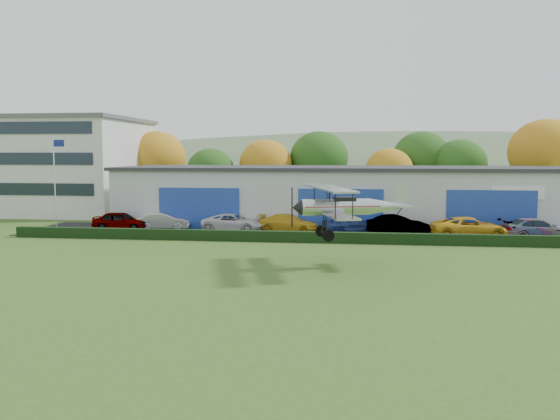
# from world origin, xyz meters

# --- Properties ---
(ground) EXTENTS (300.00, 300.00, 0.00)m
(ground) POSITION_xyz_m (0.00, 0.00, 0.00)
(ground) COLOR #33591C
(ground) RESTS_ON ground
(apron) EXTENTS (48.00, 9.00, 0.05)m
(apron) POSITION_xyz_m (3.00, 21.00, 0.03)
(apron) COLOR black
(apron) RESTS_ON ground
(hedge) EXTENTS (46.00, 0.60, 0.80)m
(hedge) POSITION_xyz_m (3.00, 16.20, 0.40)
(hedge) COLOR black
(hedge) RESTS_ON ground
(hangar) EXTENTS (40.60, 12.60, 5.30)m
(hangar) POSITION_xyz_m (5.00, 27.98, 2.66)
(hangar) COLOR #B2B7BC
(hangar) RESTS_ON ground
(office_block) EXTENTS (20.60, 15.60, 10.40)m
(office_block) POSITION_xyz_m (-28.00, 35.00, 5.21)
(office_block) COLOR silver
(office_block) RESTS_ON ground
(flagpole) EXTENTS (1.05, 0.10, 8.00)m
(flagpole) POSITION_xyz_m (-19.88, 22.00, 4.78)
(flagpole) COLOR silver
(flagpole) RESTS_ON ground
(tree_belt) EXTENTS (75.70, 13.22, 10.12)m
(tree_belt) POSITION_xyz_m (0.85, 40.62, 5.61)
(tree_belt) COLOR #3D2614
(tree_belt) RESTS_ON ground
(distant_hills) EXTENTS (430.00, 196.00, 56.00)m
(distant_hills) POSITION_xyz_m (-4.38, 140.00, -13.05)
(distant_hills) COLOR #4C6642
(distant_hills) RESTS_ON ground
(car_0) EXTENTS (4.64, 1.90, 1.58)m
(car_0) POSITION_xyz_m (-13.47, 20.64, 0.84)
(car_0) COLOR gray
(car_0) RESTS_ON apron
(car_1) EXTENTS (4.63, 2.20, 1.46)m
(car_1) POSITION_xyz_m (-9.93, 21.43, 0.78)
(car_1) COLOR silver
(car_1) RESTS_ON apron
(car_2) EXTENTS (5.39, 2.81, 1.45)m
(car_2) POSITION_xyz_m (-3.82, 21.14, 0.77)
(car_2) COLOR silver
(car_2) RESTS_ON apron
(car_3) EXTENTS (5.36, 3.02, 1.47)m
(car_3) POSITION_xyz_m (0.81, 21.11, 0.78)
(car_3) COLOR gold
(car_3) RESTS_ON apron
(car_4) EXTENTS (4.88, 2.94, 1.55)m
(car_4) POSITION_xyz_m (5.91, 21.21, 0.83)
(car_4) COLOR navy
(car_4) RESTS_ON apron
(car_5) EXTENTS (5.12, 2.69, 1.61)m
(car_5) POSITION_xyz_m (9.62, 20.58, 0.85)
(car_5) COLOR gray
(car_5) RESTS_ON apron
(car_6) EXTENTS (5.98, 3.03, 1.62)m
(car_6) POSITION_xyz_m (14.96, 19.56, 0.86)
(car_6) COLOR gold
(car_6) RESTS_ON apron
(car_7) EXTENTS (5.66, 3.08, 1.56)m
(car_7) POSITION_xyz_m (19.87, 19.81, 0.83)
(car_7) COLOR gray
(car_7) RESTS_ON apron
(biplane) EXTENTS (7.05, 7.99, 2.99)m
(biplane) POSITION_xyz_m (5.63, 7.49, 3.56)
(biplane) COLOR silver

